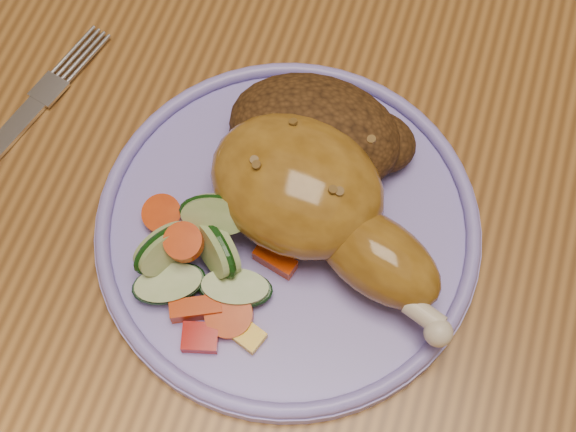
% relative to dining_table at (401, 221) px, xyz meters
% --- Properties ---
extents(ground, '(4.00, 4.00, 0.00)m').
position_rel_dining_table_xyz_m(ground, '(0.00, 0.00, -0.67)').
color(ground, brown).
rests_on(ground, ground).
extents(dining_table, '(0.90, 1.40, 0.75)m').
position_rel_dining_table_xyz_m(dining_table, '(0.00, 0.00, 0.00)').
color(dining_table, brown).
rests_on(dining_table, ground).
extents(plate, '(0.26, 0.26, 0.01)m').
position_rel_dining_table_xyz_m(plate, '(-0.07, -0.07, 0.09)').
color(plate, '#8679D8').
rests_on(plate, dining_table).
extents(plate_rim, '(0.26, 0.26, 0.01)m').
position_rel_dining_table_xyz_m(plate_rim, '(-0.07, -0.07, 0.10)').
color(plate_rim, '#8679D8').
rests_on(plate_rim, plate).
extents(chicken_leg, '(0.19, 0.14, 0.06)m').
position_rel_dining_table_xyz_m(chicken_leg, '(-0.06, -0.06, 0.13)').
color(chicken_leg, '#97681F').
rests_on(chicken_leg, plate).
extents(rice_pilaf, '(0.13, 0.09, 0.05)m').
position_rel_dining_table_xyz_m(rice_pilaf, '(-0.07, -0.01, 0.12)').
color(rice_pilaf, '#442811').
rests_on(rice_pilaf, plate).
extents(vegetable_pile, '(0.11, 0.11, 0.05)m').
position_rel_dining_table_xyz_m(vegetable_pile, '(-0.12, -0.12, 0.11)').
color(vegetable_pile, '#A50A05').
rests_on(vegetable_pile, plate).
extents(fork, '(0.06, 0.17, 0.00)m').
position_rel_dining_table_xyz_m(fork, '(-0.29, -0.06, 0.09)').
color(fork, silver).
rests_on(fork, dining_table).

